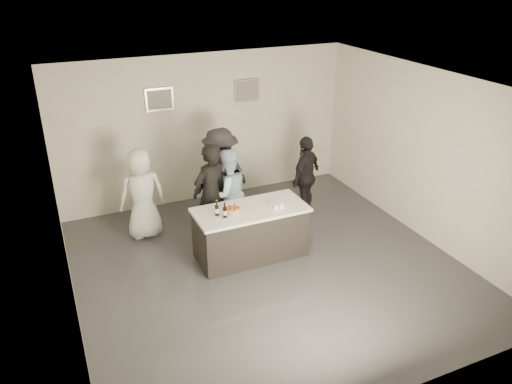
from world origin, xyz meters
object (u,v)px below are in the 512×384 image
(person_main_black, at_px, (211,195))
(person_main_blue, at_px, (227,193))
(beer_bottle_a, at_px, (217,208))
(beer_bottle_b, at_px, (225,210))
(bar_counter, at_px, (251,232))
(person_guest_back, at_px, (221,175))
(person_guest_right, at_px, (306,176))
(cake, at_px, (233,210))
(person_guest_left, at_px, (142,194))

(person_main_black, xyz_separation_m, person_main_blue, (0.36, 0.14, -0.10))
(beer_bottle_a, bearing_deg, beer_bottle_b, -51.65)
(bar_counter, relative_size, beer_bottle_b, 7.15)
(person_main_black, bearing_deg, person_main_blue, -179.65)
(person_main_black, relative_size, person_main_blue, 1.12)
(bar_counter, xyz_separation_m, person_guest_back, (0.03, 1.46, 0.47))
(person_main_black, bearing_deg, person_guest_right, 167.93)
(cake, height_order, person_main_blue, person_main_blue)
(bar_counter, bearing_deg, beer_bottle_b, -166.42)
(bar_counter, xyz_separation_m, person_guest_right, (1.61, 1.02, 0.35))
(beer_bottle_a, xyz_separation_m, person_guest_back, (0.61, 1.47, -0.11))
(bar_counter, xyz_separation_m, beer_bottle_b, (-0.49, -0.12, 0.58))
(person_guest_back, bearing_deg, beer_bottle_a, 52.82)
(bar_counter, bearing_deg, person_main_blue, 95.22)
(cake, height_order, person_main_black, person_main_black)
(beer_bottle_b, distance_m, person_guest_right, 2.40)
(beer_bottle_a, distance_m, person_main_blue, 1.01)
(bar_counter, xyz_separation_m, person_main_black, (-0.44, 0.72, 0.48))
(beer_bottle_b, bearing_deg, bar_counter, 13.58)
(person_main_blue, height_order, person_guest_back, person_guest_back)
(beer_bottle_a, xyz_separation_m, person_main_blue, (0.50, 0.85, -0.21))
(beer_bottle_a, relative_size, person_main_black, 0.14)
(beer_bottle_a, bearing_deg, person_main_black, 78.59)
(person_guest_right, bearing_deg, person_guest_left, -40.74)
(beer_bottle_a, xyz_separation_m, person_guest_right, (2.19, 1.02, -0.23))
(cake, xyz_separation_m, person_guest_left, (-1.16, 1.44, -0.10))
(person_guest_left, bearing_deg, beer_bottle_b, 121.68)
(cake, distance_m, person_main_black, 0.74)
(person_main_blue, relative_size, person_guest_back, 0.90)
(beer_bottle_a, xyz_separation_m, person_guest_left, (-0.89, 1.43, -0.20))
(bar_counter, relative_size, person_guest_back, 1.02)
(person_guest_right, bearing_deg, person_main_blue, -27.50)
(beer_bottle_b, height_order, person_guest_back, person_guest_back)
(beer_bottle_a, bearing_deg, person_main_blue, 59.52)
(cake, bearing_deg, person_guest_left, 128.89)
(beer_bottle_b, xyz_separation_m, person_main_black, (0.05, 0.83, -0.10))
(person_guest_back, bearing_deg, person_guest_left, -13.25)
(bar_counter, height_order, beer_bottle_a, beer_bottle_a)
(person_guest_back, bearing_deg, cake, 62.37)
(beer_bottle_b, bearing_deg, beer_bottle_a, 128.35)
(bar_counter, relative_size, cake, 8.14)
(bar_counter, distance_m, person_main_blue, 0.93)
(person_guest_left, relative_size, person_guest_right, 1.04)
(beer_bottle_a, relative_size, person_guest_back, 0.14)
(beer_bottle_a, bearing_deg, person_guest_back, 67.46)
(beer_bottle_b, relative_size, person_guest_right, 0.16)
(beer_bottle_b, xyz_separation_m, person_main_blue, (0.41, 0.97, -0.21))
(bar_counter, bearing_deg, person_guest_back, 88.91)
(beer_bottle_a, distance_m, person_guest_left, 1.70)
(person_main_black, height_order, person_guest_right, person_main_black)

